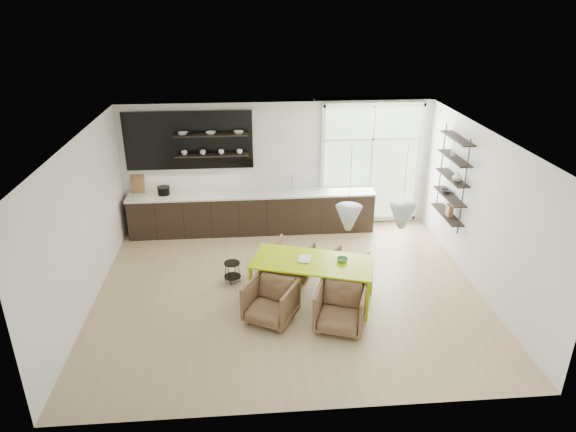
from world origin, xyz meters
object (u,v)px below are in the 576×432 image
(armchair_back_left, at_px, (293,258))
(dining_table, at_px, (313,264))
(armchair_back_right, at_px, (347,268))
(armchair_front_right, at_px, (341,308))
(armchair_front_left, at_px, (271,301))
(wire_stool, at_px, (232,269))

(armchair_back_left, bearing_deg, dining_table, 126.03)
(armchair_back_right, relative_size, armchair_front_right, 0.83)
(armchair_back_left, xyz_separation_m, armchair_front_left, (-0.52, -1.51, 0.02))
(armchair_front_right, bearing_deg, armchair_back_left, 127.48)
(armchair_front_right, distance_m, wire_stool, 2.40)
(armchair_front_left, height_order, wire_stool, armchair_front_left)
(armchair_back_right, bearing_deg, wire_stool, 32.09)
(armchair_back_right, xyz_separation_m, wire_stool, (-2.16, 0.19, -0.04))
(armchair_back_left, relative_size, armchair_front_right, 0.93)
(armchair_back_left, xyz_separation_m, armchair_back_right, (0.98, -0.39, -0.04))
(dining_table, bearing_deg, armchair_front_left, -125.59)
(dining_table, height_order, wire_stool, dining_table)
(dining_table, relative_size, armchair_back_right, 3.48)
(armchair_back_left, relative_size, wire_stool, 1.84)
(armchair_back_left, height_order, armchair_front_left, armchair_front_left)
(armchair_back_right, relative_size, wire_stool, 1.63)
(armchair_back_left, height_order, armchair_back_right, armchair_back_left)
(armchair_front_left, distance_m, wire_stool, 1.46)
(dining_table, xyz_separation_m, armchair_front_right, (0.35, -0.87, -0.35))
(dining_table, bearing_deg, armchair_back_right, 54.96)
(dining_table, relative_size, armchair_front_left, 2.95)
(armchair_front_left, height_order, armchair_front_right, armchair_front_right)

